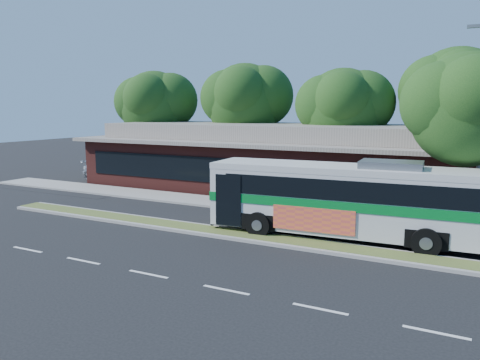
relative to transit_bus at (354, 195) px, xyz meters
The scene contains 12 objects.
ground 5.89m from the transit_bus, 154.44° to the right, with size 120.00×120.00×0.00m, color black.
median_strip 5.64m from the transit_bus, 160.26° to the right, with size 26.00×1.10×0.15m, color #414D20.
sidewalk 6.68m from the transit_bus, 141.48° to the left, with size 44.00×2.60×0.12m, color gray.
parking_lot 24.32m from the transit_bus, 161.74° to the left, with size 14.00×12.00×0.01m, color black.
plaza_building 11.72m from the transit_bus, 115.38° to the left, with size 33.20×11.20×4.45m.
tree_bg_a 23.71m from the transit_bus, 146.99° to the left, with size 6.47×5.80×8.63m.
tree_bg_b 18.47m from the transit_bus, 130.14° to the left, with size 6.69×6.00×9.00m.
tree_bg_c 13.74m from the transit_bus, 105.86° to the left, with size 6.24×5.60×8.26m.
tree_bg_d 14.87m from the transit_bus, 76.01° to the left, with size 6.91×6.20×9.37m.
transit_bus is the anchor object (origin of this frame).
sedan 21.68m from the transit_bus, 160.09° to the left, with size 2.14×5.26×1.53m, color silver.
sidewalk_tree 6.45m from the transit_bus, 34.70° to the left, with size 5.42×4.86×7.91m.
Camera 1 is at (9.70, -16.96, 5.54)m, focal length 35.00 mm.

